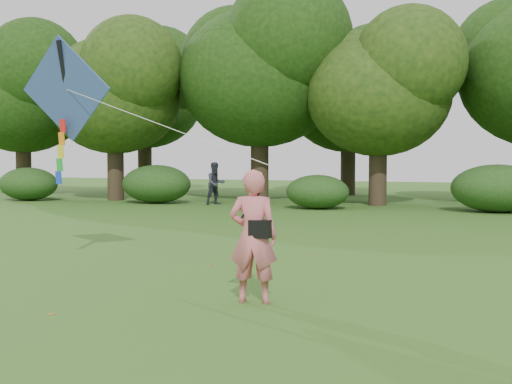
% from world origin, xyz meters
% --- Properties ---
extents(ground, '(100.00, 100.00, 0.00)m').
position_xyz_m(ground, '(0.00, 0.00, 0.00)').
color(ground, '#265114').
rests_on(ground, ground).
extents(man_kite_flyer, '(0.78, 0.59, 1.94)m').
position_xyz_m(man_kite_flyer, '(-0.34, -0.09, 0.97)').
color(man_kite_flyer, '#D8656E').
rests_on(man_kite_flyer, ground).
extents(bystander_left, '(1.16, 1.19, 1.93)m').
position_xyz_m(bystander_left, '(-9.00, 17.91, 0.96)').
color(bystander_left, '#2A2B38').
rests_on(bystander_left, ground).
extents(crossbody_bag, '(0.43, 0.20, 0.74)m').
position_xyz_m(crossbody_bag, '(-0.22, -0.12, 1.10)').
color(crossbody_bag, black).
rests_on(crossbody_bag, ground).
extents(flying_kite, '(6.03, 2.42, 2.92)m').
position_xyz_m(flying_kite, '(-5.06, 1.89, 3.42)').
color(flying_kite, '#224C95').
rests_on(flying_kite, ground).
extents(tree_line, '(54.70, 15.30, 9.48)m').
position_xyz_m(tree_line, '(1.67, 22.88, 5.60)').
color(tree_line, '#3A2D1E').
rests_on(tree_line, ground).
extents(shrub_band, '(39.15, 3.22, 1.88)m').
position_xyz_m(shrub_band, '(-0.72, 17.60, 0.86)').
color(shrub_band, '#264919').
rests_on(shrub_band, ground).
extents(fallen_leaves, '(9.38, 13.64, 0.01)m').
position_xyz_m(fallen_leaves, '(0.35, 6.90, 0.01)').
color(fallen_leaves, brown).
rests_on(fallen_leaves, ground).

